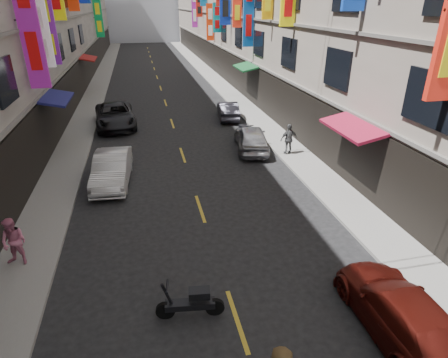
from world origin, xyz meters
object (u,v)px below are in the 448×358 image
scooter_far_right (245,133)px  car_right_mid (251,138)px  pedestrian_lfar (14,242)px  pedestrian_rfar (289,139)px  car_right_near (401,313)px  scooter_crossing (191,303)px  car_right_far (228,110)px  car_left_mid (112,169)px  car_left_far (115,116)px

scooter_far_right → car_right_mid: (-0.08, -1.68, 0.26)m
pedestrian_lfar → pedestrian_rfar: (11.67, 7.05, 0.03)m
car_right_near → pedestrian_lfar: pedestrian_lfar is taller
scooter_crossing → car_right_far: (5.13, 17.92, 0.17)m
scooter_far_right → car_left_mid: 8.64m
car_right_mid → pedestrian_lfar: bearing=49.1°
car_left_mid → car_right_mid: bearing=24.2°
pedestrian_rfar → car_right_near: bearing=76.6°
car_right_mid → pedestrian_lfar: (-9.97, -8.32, 0.21)m
scooter_far_right → car_right_near: 14.87m
car_left_mid → scooter_crossing: bearing=-70.8°
scooter_crossing → pedestrian_lfar: pedestrian_lfar is taller
car_right_near → car_right_mid: (0.02, 13.19, 0.07)m
scooter_crossing → car_right_mid: 12.57m
scooter_far_right → scooter_crossing: bearing=55.4°
car_left_mid → pedestrian_lfar: 6.20m
car_right_near → pedestrian_rfar: pedestrian_rfar is taller
car_right_far → pedestrian_rfar: 7.82m
scooter_crossing → pedestrian_rfar: bearing=-26.2°
car_left_far → car_right_far: size_ratio=1.42×
scooter_crossing → pedestrian_rfar: 12.26m
car_right_near → pedestrian_lfar: (-9.95, 4.87, 0.28)m
car_right_near → car_left_mid: bearing=-53.4°
car_left_mid → pedestrian_lfar: (-2.60, -5.62, 0.22)m
car_left_far → car_right_far: car_left_far is taller
scooter_far_right → pedestrian_rfar: (1.63, -2.95, 0.50)m
car_left_far → pedestrian_rfar: size_ratio=3.22×
car_left_mid → car_right_far: (7.51, 9.09, -0.08)m
car_left_mid → car_right_near: (7.35, -10.49, -0.06)m
pedestrian_lfar → pedestrian_rfar: bearing=49.6°
pedestrian_lfar → scooter_crossing: bearing=-14.3°
car_right_near → pedestrian_lfar: bearing=-24.5°
car_right_near → car_right_mid: size_ratio=1.06×
scooter_crossing → car_left_far: 17.94m
pedestrian_lfar → car_left_far: bearing=99.2°
scooter_far_right → car_right_far: (0.06, 4.71, 0.17)m
scooter_far_right → pedestrian_lfar: 14.18m
car_right_mid → pedestrian_rfar: bearing=152.6°
scooter_far_right → car_right_mid: 1.70m
pedestrian_rfar → car_right_far: bearing=-83.7°
car_right_far → car_right_mid: bearing=95.9°
scooter_crossing → car_right_far: car_right_far is taller
scooter_far_right → car_right_near: (-0.10, -14.87, 0.20)m
scooter_far_right → car_left_mid: bearing=16.8°
scooter_far_right → car_right_far: size_ratio=0.47×
car_left_mid → car_right_mid: size_ratio=1.02×
scooter_far_right → pedestrian_rfar: 3.40m
scooter_far_right → car_right_near: bearing=76.0°
car_left_far → car_right_mid: size_ratio=1.28×
car_left_mid → car_right_mid: (7.37, 2.70, 0.01)m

